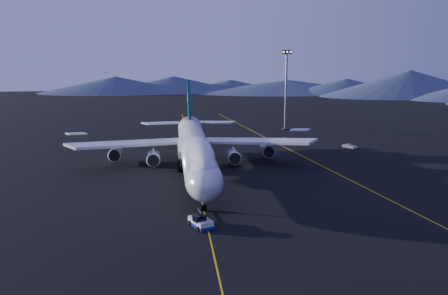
{
  "coord_description": "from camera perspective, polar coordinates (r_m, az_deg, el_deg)",
  "views": [
    {
      "loc": [
        -5.62,
        -109.03,
        27.11
      ],
      "look_at": [
        6.42,
        -0.32,
        6.0
      ],
      "focal_mm": 40.0,
      "sensor_mm": 36.0,
      "label": 1
    }
  ],
  "objects": [
    {
      "name": "taxiway_line_side",
      "position": [
        127.17,
        10.1,
        -1.55
      ],
      "size": [
        28.08,
        198.09,
        0.01
      ],
      "primitive_type": "cube",
      "rotation": [
        0.0,
        0.0,
        0.14
      ],
      "color": "yellow",
      "rests_on": "ground"
    },
    {
      "name": "pushback_tug",
      "position": [
        79.15,
        -2.66,
        -8.6
      ],
      "size": [
        4.11,
        5.43,
        2.12
      ],
      "rotation": [
        0.0,
        0.0,
        0.39
      ],
      "color": "silver",
      "rests_on": "ground"
    },
    {
      "name": "floodlight_mast",
      "position": [
        175.93,
        7.1,
        6.56
      ],
      "size": [
        3.41,
        2.56,
        27.59
      ],
      "rotation": [
        0.0,
        0.0,
        0.27
      ],
      "color": "black",
      "rests_on": "ground"
    },
    {
      "name": "service_van",
      "position": [
        146.22,
        14.23,
        0.15
      ],
      "size": [
        4.48,
        4.81,
        1.26
      ],
      "primitive_type": "imported",
      "rotation": [
        0.0,
        0.0,
        0.69
      ],
      "color": "silver",
      "rests_on": "ground"
    },
    {
      "name": "boeing_747",
      "position": [
        111.27,
        -3.31,
        -0.13
      ],
      "size": [
        59.62,
        72.43,
        19.37
      ],
      "color": "silver",
      "rests_on": "ground"
    },
    {
      "name": "taxiway_line_main",
      "position": [
        112.49,
        -3.27,
        -3.03
      ],
      "size": [
        0.25,
        220.0,
        0.01
      ],
      "primitive_type": "cube",
      "color": "yellow",
      "rests_on": "ground"
    },
    {
      "name": "ground",
      "position": [
        112.49,
        -3.27,
        -3.04
      ],
      "size": [
        500.0,
        500.0,
        0.0
      ],
      "primitive_type": "plane",
      "color": "black",
      "rests_on": "ground"
    }
  ]
}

